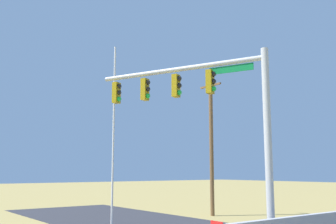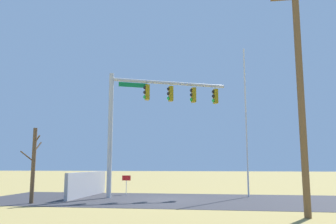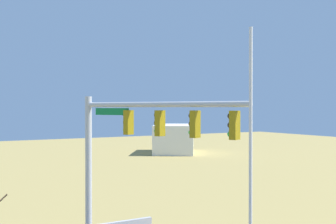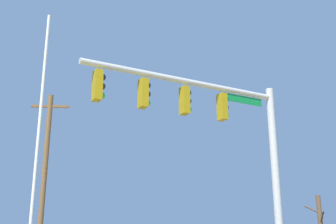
% 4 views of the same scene
% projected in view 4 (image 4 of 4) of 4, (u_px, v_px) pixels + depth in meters
% --- Properties ---
extents(signal_mast, '(6.98, 3.28, 7.44)m').
position_uv_depth(signal_mast, '(220.00, 134.00, 14.93)').
color(signal_mast, '#B2B5BA').
rests_on(signal_mast, ground_plane).
extents(flagpole, '(0.10, 0.10, 9.24)m').
position_uv_depth(flagpole, '(37.00, 148.00, 13.45)').
color(flagpole, silver).
rests_on(flagpole, ground_plane).
extents(utility_pole, '(1.90, 0.26, 9.12)m').
position_uv_depth(utility_pole, '(44.00, 180.00, 21.16)').
color(utility_pole, brown).
rests_on(utility_pole, ground_plane).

